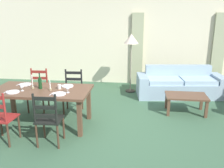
{
  "coord_description": "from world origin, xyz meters",
  "views": [
    {
      "loc": [
        0.66,
        -4.27,
        2.17
      ],
      "look_at": [
        0.07,
        0.5,
        0.75
      ],
      "focal_mm": 38.38,
      "sensor_mm": 36.0,
      "label": 1
    }
  ],
  "objects": [
    {
      "name": "dinner_plate_far_left",
      "position": [
        -1.7,
        0.22,
        0.76
      ],
      "size": [
        0.24,
        0.24,
        0.02
      ],
      "primitive_type": "cylinder",
      "color": "white",
      "rests_on": "dining_table"
    },
    {
      "name": "dining_chair_near_right",
      "position": [
        -0.84,
        -0.77,
        0.48
      ],
      "size": [
        0.43,
        0.41,
        0.96
      ],
      "color": "black",
      "rests_on": "ground_plane"
    },
    {
      "name": "candle_tall",
      "position": [
        -1.43,
        -0.01,
        0.83
      ],
      "size": [
        0.05,
        0.05,
        0.28
      ],
      "color": "#998C66",
      "rests_on": "dining_table"
    },
    {
      "name": "coffee_table",
      "position": [
        1.69,
        0.95,
        0.36
      ],
      "size": [
        0.9,
        0.56,
        0.42
      ],
      "color": "brown",
      "rests_on": "ground_plane"
    },
    {
      "name": "dining_table",
      "position": [
        -1.25,
        -0.03,
        0.66
      ],
      "size": [
        1.9,
        0.96,
        0.75
      ],
      "color": "brown",
      "rests_on": "ground_plane"
    },
    {
      "name": "ground_plane",
      "position": [
        0.0,
        0.0,
        -0.01
      ],
      "size": [
        9.6,
        9.6,
        0.02
      ],
      "primitive_type": "cube",
      "color": "#3A5E41"
    },
    {
      "name": "candle_short",
      "position": [
        -1.05,
        -0.07,
        0.8
      ],
      "size": [
        0.05,
        0.05,
        0.19
      ],
      "color": "#998C66",
      "rests_on": "dining_table"
    },
    {
      "name": "standing_lamp",
      "position": [
        0.38,
        2.35,
        1.41
      ],
      "size": [
        0.4,
        0.4,
        1.64
      ],
      "color": "#332D28",
      "rests_on": "ground_plane"
    },
    {
      "name": "couch",
      "position": [
        1.72,
        2.16,
        0.29
      ],
      "size": [
        2.36,
        1.07,
        0.8
      ],
      "color": "#92ABBD",
      "rests_on": "ground_plane"
    },
    {
      "name": "wall_far",
      "position": [
        0.0,
        3.3,
        1.35
      ],
      "size": [
        9.6,
        0.16,
        2.7
      ],
      "primitive_type": "cube",
      "color": "beige",
      "rests_on": "ground_plane"
    },
    {
      "name": "wine_glass_near_left",
      "position": [
        -1.57,
        -0.17,
        0.86
      ],
      "size": [
        0.06,
        0.06,
        0.16
      ],
      "color": "white",
      "rests_on": "dining_table"
    },
    {
      "name": "wine_glass_near_right",
      "position": [
        -0.68,
        -0.16,
        0.86
      ],
      "size": [
        0.06,
        0.06,
        0.16
      ],
      "color": "white",
      "rests_on": "dining_table"
    },
    {
      "name": "dining_chair_far_left",
      "position": [
        -1.67,
        0.73,
        0.48
      ],
      "size": [
        0.44,
        0.42,
        0.96
      ],
      "color": "maroon",
      "rests_on": "ground_plane"
    },
    {
      "name": "fork_near_right",
      "position": [
        -0.95,
        -0.28,
        0.75
      ],
      "size": [
        0.03,
        0.17,
        0.01
      ],
      "primitive_type": "cube",
      "rotation": [
        0.0,
        0.0,
        -0.06
      ],
      "color": "silver",
      "rests_on": "dining_table"
    },
    {
      "name": "fork_near_left",
      "position": [
        -1.85,
        -0.28,
        0.75
      ],
      "size": [
        0.03,
        0.17,
        0.01
      ],
      "primitive_type": "cube",
      "rotation": [
        0.0,
        0.0,
        0.09
      ],
      "color": "silver",
      "rests_on": "dining_table"
    },
    {
      "name": "curtain_panel_right",
      "position": [
        2.93,
        3.16,
        1.1
      ],
      "size": [
        0.35,
        0.08,
        2.2
      ],
      "primitive_type": "cube",
      "color": "#A7AB80",
      "rests_on": "ground_plane"
    },
    {
      "name": "coffee_cup_primary",
      "position": [
        -0.91,
        0.03,
        0.8
      ],
      "size": [
        0.07,
        0.07,
        0.09
      ],
      "primitive_type": "cylinder",
      "color": "beige",
      "rests_on": "dining_table"
    },
    {
      "name": "curtain_panel_left",
      "position": [
        0.53,
        3.16,
        1.1
      ],
      "size": [
        0.35,
        0.08,
        2.2
      ],
      "primitive_type": "cube",
      "color": "#A7AB80",
      "rests_on": "ground_plane"
    },
    {
      "name": "fork_far_right",
      "position": [
        -0.95,
        0.22,
        0.75
      ],
      "size": [
        0.03,
        0.17,
        0.01
      ],
      "primitive_type": "cube",
      "rotation": [
        0.0,
        0.0,
        -0.09
      ],
      "color": "silver",
      "rests_on": "dining_table"
    },
    {
      "name": "dining_chair_near_left",
      "position": [
        -1.67,
        -0.81,
        0.48
      ],
      "size": [
        0.44,
        0.42,
        0.96
      ],
      "color": "maroon",
      "rests_on": "ground_plane"
    },
    {
      "name": "dining_chair_far_right",
      "position": [
        -0.84,
        0.74,
        0.48
      ],
      "size": [
        0.44,
        0.42,
        0.96
      ],
      "color": "black",
      "rests_on": "ground_plane"
    },
    {
      "name": "fork_far_left",
      "position": [
        -1.85,
        0.22,
        0.75
      ],
      "size": [
        0.03,
        0.17,
        0.01
      ],
      "primitive_type": "cube",
      "rotation": [
        0.0,
        0.0,
        -0.08
      ],
      "color": "silver",
      "rests_on": "dining_table"
    },
    {
      "name": "dinner_plate_near_right",
      "position": [
        -0.8,
        -0.28,
        0.76
      ],
      "size": [
        0.24,
        0.24,
        0.02
      ],
      "primitive_type": "cylinder",
      "color": "white",
      "rests_on": "dining_table"
    },
    {
      "name": "wine_bottle",
      "position": [
        -1.28,
        0.01,
        0.87
      ],
      "size": [
        0.07,
        0.07,
        0.32
      ],
      "color": "#143819",
      "rests_on": "dining_table"
    },
    {
      "name": "dinner_plate_far_right",
      "position": [
        -0.8,
        0.22,
        0.76
      ],
      "size": [
        0.24,
        0.24,
        0.02
      ],
      "primitive_type": "cylinder",
      "color": "white",
      "rests_on": "dining_table"
    },
    {
      "name": "dinner_plate_near_left",
      "position": [
        -1.7,
        -0.28,
        0.76
      ],
      "size": [
        0.24,
        0.24,
        0.02
      ],
      "primitive_type": "cylinder",
      "color": "white",
      "rests_on": "dining_table"
    }
  ]
}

